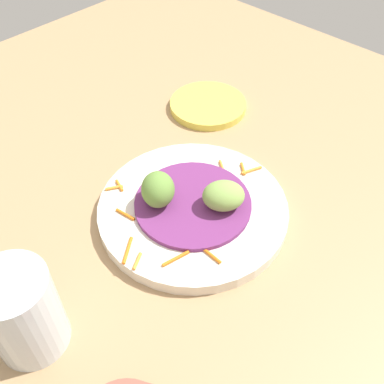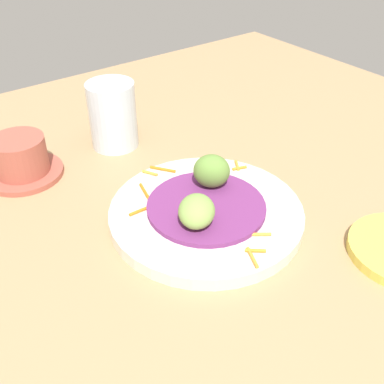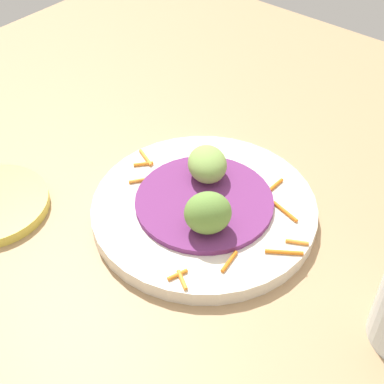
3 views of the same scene
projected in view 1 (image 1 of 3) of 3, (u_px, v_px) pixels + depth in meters
table_surface at (167, 200)px, 61.99cm from camera, size 110.00×110.00×2.00cm
main_plate at (191, 211)px, 58.08cm from camera, size 24.46×24.46×1.73cm
cabbage_bed at (191, 205)px, 57.23cm from camera, size 14.97×14.97×0.64cm
carrot_garnish at (176, 212)px, 56.53cm from camera, size 18.99×23.86×0.40cm
guac_scoop_left at (158, 189)px, 55.63cm from camera, size 6.34×6.31×4.43cm
guac_scoop_center at (223, 196)px, 55.51cm from camera, size 6.72×6.79×3.53cm
side_plate_small at (208, 105)px, 74.75cm from camera, size 12.62×12.62×1.20cm
water_glass at (22, 312)px, 43.30cm from camera, size 7.39×7.39×10.38cm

